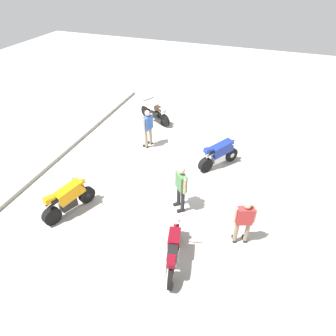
{
  "coord_description": "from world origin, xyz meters",
  "views": [
    {
      "loc": [
        -8.49,
        -3.35,
        7.15
      ],
      "look_at": [
        -0.47,
        -0.45,
        0.75
      ],
      "focal_mm": 31.19,
      "sensor_mm": 36.0,
      "label": 1
    }
  ],
  "objects_px": {
    "person_in_green_shirt": "(181,185)",
    "motorcycle_silver_cruiser": "(155,112)",
    "motorcycle_orange_sportbike": "(69,198)",
    "person_in_red_shirt": "(244,220)",
    "person_in_blue_shirt": "(148,126)",
    "motorcycle_maroon_cruiser": "(173,250)",
    "motorcycle_blue_sportbike": "(220,153)"
  },
  "relations": [
    {
      "from": "person_in_green_shirt",
      "to": "motorcycle_silver_cruiser",
      "type": "bearing_deg",
      "value": -101.37
    },
    {
      "from": "motorcycle_maroon_cruiser",
      "to": "motorcycle_blue_sportbike",
      "type": "xyz_separation_m",
      "value": [
        5.02,
        -0.22,
        0.07
      ]
    },
    {
      "from": "motorcycle_silver_cruiser",
      "to": "person_in_red_shirt",
      "type": "distance_m",
      "value": 8.3
    },
    {
      "from": "motorcycle_orange_sportbike",
      "to": "motorcycle_blue_sportbike",
      "type": "bearing_deg",
      "value": -21.71
    },
    {
      "from": "motorcycle_orange_sportbike",
      "to": "person_in_red_shirt",
      "type": "xyz_separation_m",
      "value": [
        0.65,
        -5.57,
        0.35
      ]
    },
    {
      "from": "person_in_red_shirt",
      "to": "person_in_blue_shirt",
      "type": "relative_size",
      "value": 0.95
    },
    {
      "from": "person_in_red_shirt",
      "to": "motorcycle_silver_cruiser",
      "type": "bearing_deg",
      "value": 19.82
    },
    {
      "from": "motorcycle_silver_cruiser",
      "to": "person_in_red_shirt",
      "type": "bearing_deg",
      "value": 157.12
    },
    {
      "from": "motorcycle_blue_sportbike",
      "to": "motorcycle_orange_sportbike",
      "type": "xyz_separation_m",
      "value": [
        -4.3,
        4.13,
        0.0
      ]
    },
    {
      "from": "motorcycle_maroon_cruiser",
      "to": "motorcycle_orange_sportbike",
      "type": "height_order",
      "value": "motorcycle_orange_sportbike"
    },
    {
      "from": "motorcycle_maroon_cruiser",
      "to": "person_in_red_shirt",
      "type": "bearing_deg",
      "value": -63.41
    },
    {
      "from": "person_in_red_shirt",
      "to": "person_in_green_shirt",
      "type": "relative_size",
      "value": 0.95
    },
    {
      "from": "motorcycle_blue_sportbike",
      "to": "motorcycle_orange_sportbike",
      "type": "bearing_deg",
      "value": 173.97
    },
    {
      "from": "motorcycle_blue_sportbike",
      "to": "person_in_green_shirt",
      "type": "relative_size",
      "value": 0.95
    },
    {
      "from": "motorcycle_silver_cruiser",
      "to": "motorcycle_maroon_cruiser",
      "type": "bearing_deg",
      "value": 142.49
    },
    {
      "from": "motorcycle_silver_cruiser",
      "to": "person_in_green_shirt",
      "type": "relative_size",
      "value": 1.1
    },
    {
      "from": "motorcycle_blue_sportbike",
      "to": "motorcycle_maroon_cruiser",
      "type": "bearing_deg",
      "value": -144.75
    },
    {
      "from": "motorcycle_maroon_cruiser",
      "to": "motorcycle_silver_cruiser",
      "type": "height_order",
      "value": "same"
    },
    {
      "from": "motorcycle_orange_sportbike",
      "to": "person_in_green_shirt",
      "type": "relative_size",
      "value": 1.08
    },
    {
      "from": "person_in_blue_shirt",
      "to": "motorcycle_blue_sportbike",
      "type": "bearing_deg",
      "value": -175.96
    },
    {
      "from": "motorcycle_blue_sportbike",
      "to": "person_in_green_shirt",
      "type": "xyz_separation_m",
      "value": [
        -2.88,
        0.71,
        0.41
      ]
    },
    {
      "from": "motorcycle_maroon_cruiser",
      "to": "motorcycle_orange_sportbike",
      "type": "relative_size",
      "value": 1.1
    },
    {
      "from": "motorcycle_blue_sportbike",
      "to": "person_in_blue_shirt",
      "type": "xyz_separation_m",
      "value": [
        0.42,
        3.29,
        0.41
      ]
    },
    {
      "from": "motorcycle_maroon_cruiser",
      "to": "person_in_blue_shirt",
      "type": "xyz_separation_m",
      "value": [
        5.45,
        3.07,
        0.48
      ]
    },
    {
      "from": "motorcycle_maroon_cruiser",
      "to": "motorcycle_silver_cruiser",
      "type": "xyz_separation_m",
      "value": [
        7.72,
        3.67,
        0.0
      ]
    },
    {
      "from": "motorcycle_silver_cruiser",
      "to": "person_in_red_shirt",
      "type": "height_order",
      "value": "person_in_red_shirt"
    },
    {
      "from": "motorcycle_blue_sportbike",
      "to": "motorcycle_orange_sportbike",
      "type": "distance_m",
      "value": 5.96
    },
    {
      "from": "person_in_green_shirt",
      "to": "motorcycle_blue_sportbike",
      "type": "bearing_deg",
      "value": -144.86
    },
    {
      "from": "motorcycle_orange_sportbike",
      "to": "person_in_green_shirt",
      "type": "bearing_deg",
      "value": -45.38
    },
    {
      "from": "motorcycle_silver_cruiser",
      "to": "motorcycle_orange_sportbike",
      "type": "distance_m",
      "value": 7.0
    },
    {
      "from": "person_in_red_shirt",
      "to": "person_in_blue_shirt",
      "type": "xyz_separation_m",
      "value": [
        4.07,
        4.73,
        0.06
      ]
    },
    {
      "from": "motorcycle_orange_sportbike",
      "to": "person_in_red_shirt",
      "type": "bearing_deg",
      "value": -61.18
    }
  ]
}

